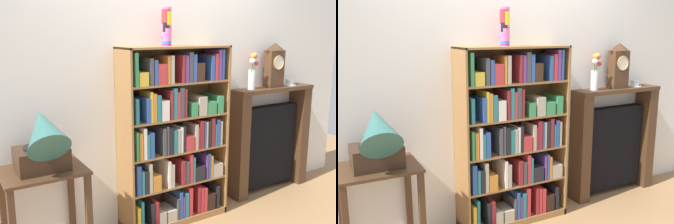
{
  "view_description": "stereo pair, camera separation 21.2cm",
  "coord_description": "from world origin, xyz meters",
  "views": [
    {
      "loc": [
        -1.78,
        -2.67,
        1.72
      ],
      "look_at": [
        -0.07,
        0.11,
        1.02
      ],
      "focal_mm": 41.14,
      "sensor_mm": 36.0,
      "label": 1
    },
    {
      "loc": [
        -1.6,
        -2.78,
        1.72
      ],
      "look_at": [
        -0.07,
        0.11,
        1.02
      ],
      "focal_mm": 41.14,
      "sensor_mm": 36.0,
      "label": 2
    }
  ],
  "objects": [
    {
      "name": "bookshelf",
      "position": [
        0.0,
        0.1,
        0.75
      ],
      "size": [
        0.99,
        0.31,
        1.59
      ],
      "color": "olive",
      "rests_on": "ground"
    },
    {
      "name": "gramophone",
      "position": [
        -1.18,
        -0.05,
        0.97
      ],
      "size": [
        0.35,
        0.48,
        0.54
      ],
      "color": "#382316",
      "rests_on": "side_table_left"
    },
    {
      "name": "flower_vase",
      "position": [
        0.95,
        0.15,
        1.32
      ],
      "size": [
        0.17,
        0.14,
        0.37
      ],
      "color": "silver",
      "rests_on": "fireplace_mantel"
    },
    {
      "name": "teacup_with_saucer",
      "position": [
        1.5,
        0.15,
        1.17
      ],
      "size": [
        0.14,
        0.13,
        0.07
      ],
      "color": "white",
      "rests_on": "fireplace_mantel"
    },
    {
      "name": "cup_stack",
      "position": [
        -0.07,
        0.14,
        1.75
      ],
      "size": [
        0.09,
        0.09,
        0.32
      ],
      "color": "purple",
      "rests_on": "bookshelf"
    },
    {
      "name": "wall_back",
      "position": [
        0.04,
        0.31,
        1.3
      ],
      "size": [
        4.71,
        0.08,
        2.6
      ],
      "primitive_type": "cube",
      "color": "silver",
      "rests_on": "ground"
    },
    {
      "name": "fireplace_mantel",
      "position": [
        1.25,
        0.17,
        0.56
      ],
      "size": [
        1.01,
        0.23,
        1.14
      ],
      "color": "#472D1C",
      "rests_on": "ground"
    },
    {
      "name": "side_table_left",
      "position": [
        -1.18,
        0.03,
        0.55
      ],
      "size": [
        0.58,
        0.47,
        0.74
      ],
      "color": "#472D1C",
      "rests_on": "ground"
    },
    {
      "name": "mantel_clock",
      "position": [
        1.25,
        0.15,
        1.37
      ],
      "size": [
        0.19,
        0.13,
        0.46
      ],
      "color": "#472D1C",
      "rests_on": "fireplace_mantel"
    }
  ]
}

